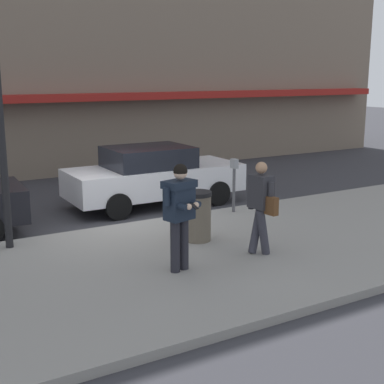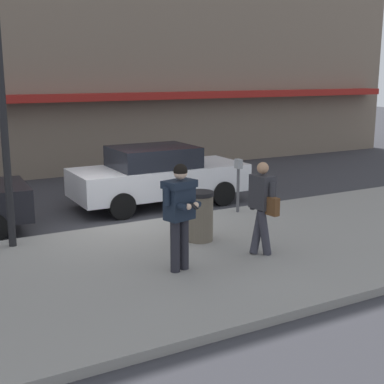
{
  "view_description": "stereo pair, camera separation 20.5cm",
  "coord_description": "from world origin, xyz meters",
  "px_view_note": "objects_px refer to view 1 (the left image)",
  "views": [
    {
      "loc": [
        -4.34,
        -10.71,
        3.35
      ],
      "look_at": [
        -0.1,
        -3.48,
        1.49
      ],
      "focal_mm": 50.0,
      "sensor_mm": 36.0,
      "label": 1
    },
    {
      "loc": [
        -4.16,
        -10.81,
        3.35
      ],
      "look_at": [
        -0.1,
        -3.48,
        1.49
      ],
      "focal_mm": 50.0,
      "sensor_mm": 36.0,
      "label": 2
    }
  ],
  "objects_px": {
    "parking_meter": "(234,177)",
    "man_texting_on_phone": "(180,206)",
    "pedestrian_with_bag": "(261,202)",
    "parked_sedan_mid": "(153,175)",
    "trash_bin": "(198,216)"
  },
  "relations": [
    {
      "from": "parked_sedan_mid",
      "to": "parking_meter",
      "type": "height_order",
      "value": "parked_sedan_mid"
    },
    {
      "from": "parked_sedan_mid",
      "to": "trash_bin",
      "type": "distance_m",
      "value": 3.63
    },
    {
      "from": "man_texting_on_phone",
      "to": "parking_meter",
      "type": "xyz_separation_m",
      "value": [
        2.99,
        2.75,
        -0.28
      ]
    },
    {
      "from": "pedestrian_with_bag",
      "to": "parking_meter",
      "type": "bearing_deg",
      "value": 64.25
    },
    {
      "from": "pedestrian_with_bag",
      "to": "trash_bin",
      "type": "relative_size",
      "value": 1.74
    },
    {
      "from": "parked_sedan_mid",
      "to": "pedestrian_with_bag",
      "type": "distance_m",
      "value": 4.83
    },
    {
      "from": "man_texting_on_phone",
      "to": "pedestrian_with_bag",
      "type": "distance_m",
      "value": 1.67
    },
    {
      "from": "parking_meter",
      "to": "man_texting_on_phone",
      "type": "bearing_deg",
      "value": -137.4
    },
    {
      "from": "parking_meter",
      "to": "trash_bin",
      "type": "distance_m",
      "value": 2.41
    },
    {
      "from": "man_texting_on_phone",
      "to": "pedestrian_with_bag",
      "type": "xyz_separation_m",
      "value": [
        1.66,
        0.0,
        -0.14
      ]
    },
    {
      "from": "man_texting_on_phone",
      "to": "pedestrian_with_bag",
      "type": "bearing_deg",
      "value": 0.01
    },
    {
      "from": "man_texting_on_phone",
      "to": "trash_bin",
      "type": "height_order",
      "value": "man_texting_on_phone"
    },
    {
      "from": "trash_bin",
      "to": "parked_sedan_mid",
      "type": "bearing_deg",
      "value": 77.42
    },
    {
      "from": "pedestrian_with_bag",
      "to": "parking_meter",
      "type": "relative_size",
      "value": 1.34
    },
    {
      "from": "man_texting_on_phone",
      "to": "parking_meter",
      "type": "distance_m",
      "value": 4.07
    }
  ]
}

